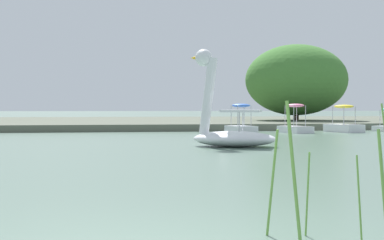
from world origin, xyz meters
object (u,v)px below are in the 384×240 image
Objects in this scene: pedal_boat_pink at (295,124)px; pedal_boat_yellow at (344,124)px; swan_boat at (230,127)px; pedal_boat_blue at (241,124)px; tree_willow_near_path at (296,80)px.

pedal_boat_pink reaches higher than pedal_boat_yellow.
pedal_boat_pink is 2.97m from pedal_boat_yellow.
swan_boat is 10.03m from pedal_boat_blue.
tree_willow_near_path is (6.97, 10.33, 3.02)m from pedal_boat_blue.
tree_willow_near_path is (1.03, 10.35, 3.04)m from pedal_boat_yellow.
tree_willow_near_path is (3.99, 10.63, 3.03)m from pedal_boat_pink.
tree_willow_near_path is at bearing 69.42° from pedal_boat_pink.
tree_willow_near_path reaches higher than pedal_boat_yellow.
pedal_boat_yellow is (5.94, -0.02, -0.02)m from pedal_boat_blue.
pedal_boat_blue is (2.87, 9.61, -0.24)m from swan_boat.
pedal_boat_pink is 11.75m from tree_willow_near_path.
pedal_boat_pink is (5.85, 9.31, -0.24)m from swan_boat.
swan_boat is 22.41m from tree_willow_near_path.
swan_boat reaches higher than pedal_boat_yellow.
pedal_boat_pink is (2.98, -0.29, -0.01)m from pedal_boat_blue.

